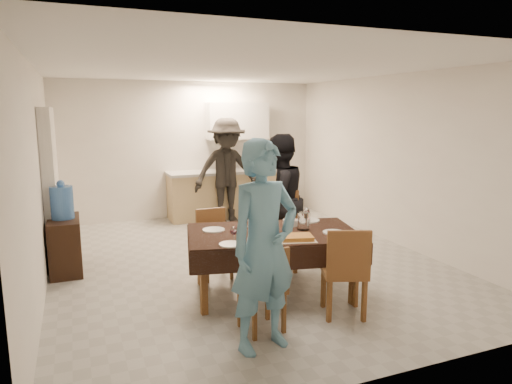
# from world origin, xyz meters

# --- Properties ---
(floor) EXTENTS (5.00, 6.00, 0.02)m
(floor) POSITION_xyz_m (0.00, 0.00, 0.00)
(floor) COLOR #AAAAA5
(floor) RESTS_ON ground
(ceiling) EXTENTS (5.00, 6.00, 0.02)m
(ceiling) POSITION_xyz_m (0.00, 0.00, 2.60)
(ceiling) COLOR white
(ceiling) RESTS_ON wall_back
(wall_back) EXTENTS (5.00, 0.02, 2.60)m
(wall_back) POSITION_xyz_m (0.00, 3.00, 1.30)
(wall_back) COLOR white
(wall_back) RESTS_ON floor
(wall_front) EXTENTS (5.00, 0.02, 2.60)m
(wall_front) POSITION_xyz_m (0.00, -3.00, 1.30)
(wall_front) COLOR white
(wall_front) RESTS_ON floor
(wall_left) EXTENTS (0.02, 6.00, 2.60)m
(wall_left) POSITION_xyz_m (-2.50, 0.00, 1.30)
(wall_left) COLOR white
(wall_left) RESTS_ON floor
(wall_right) EXTENTS (0.02, 6.00, 2.60)m
(wall_right) POSITION_xyz_m (2.50, 0.00, 1.30)
(wall_right) COLOR white
(wall_right) RESTS_ON floor
(stub_partition) EXTENTS (0.15, 1.40, 2.10)m
(stub_partition) POSITION_xyz_m (-2.42, 1.20, 1.05)
(stub_partition) COLOR silver
(stub_partition) RESTS_ON floor
(kitchen_base_cabinet) EXTENTS (2.20, 0.60, 0.86)m
(kitchen_base_cabinet) POSITION_xyz_m (0.60, 2.68, 0.43)
(kitchen_base_cabinet) COLOR tan
(kitchen_base_cabinet) RESTS_ON floor
(kitchen_worktop) EXTENTS (2.24, 0.64, 0.05)m
(kitchen_worktop) POSITION_xyz_m (0.60, 2.68, 0.89)
(kitchen_worktop) COLOR #B3B4AE
(kitchen_worktop) RESTS_ON kitchen_base_cabinet
(upper_cabinet) EXTENTS (1.20, 0.34, 0.70)m
(upper_cabinet) POSITION_xyz_m (0.90, 2.82, 1.85)
(upper_cabinet) COLOR white
(upper_cabinet) RESTS_ON wall_back
(dining_table) EXTENTS (2.06, 1.47, 0.73)m
(dining_table) POSITION_xyz_m (-0.10, -1.16, 0.69)
(dining_table) COLOR black
(dining_table) RESTS_ON floor
(chair_near_left) EXTENTS (0.42, 0.42, 0.45)m
(chair_near_left) POSITION_xyz_m (-0.55, -1.99, 0.51)
(chair_near_left) COLOR brown
(chair_near_left) RESTS_ON floor
(chair_near_right) EXTENTS (0.55, 0.56, 0.51)m
(chair_near_right) POSITION_xyz_m (0.35, -2.00, 0.57)
(chair_near_right) COLOR brown
(chair_near_right) RESTS_ON floor
(chair_far_left) EXTENTS (0.39, 0.39, 0.46)m
(chair_far_left) POSITION_xyz_m (-0.55, -0.49, 0.52)
(chair_far_left) COLOR brown
(chair_far_left) RESTS_ON floor
(chair_far_right) EXTENTS (0.61, 0.63, 0.54)m
(chair_far_right) POSITION_xyz_m (0.35, -0.51, 0.62)
(chair_far_right) COLOR brown
(chair_far_right) RESTS_ON floor
(console) EXTENTS (0.38, 0.76, 0.71)m
(console) POSITION_xyz_m (-2.28, 0.49, 0.35)
(console) COLOR black
(console) RESTS_ON floor
(water_jug) EXTENTS (0.28, 0.28, 0.42)m
(water_jug) POSITION_xyz_m (-2.28, 0.49, 0.91)
(water_jug) COLOR #4680D4
(water_jug) RESTS_ON console
(wine_bottle) EXTENTS (0.08, 0.08, 0.32)m
(wine_bottle) POSITION_xyz_m (-0.15, -1.11, 0.89)
(wine_bottle) COLOR black
(wine_bottle) RESTS_ON dining_table
(water_pitcher) EXTENTS (0.13, 0.13, 0.20)m
(water_pitcher) POSITION_xyz_m (0.25, -1.21, 0.83)
(water_pitcher) COLOR white
(water_pitcher) RESTS_ON dining_table
(savoury_tart) EXTENTS (0.44, 0.38, 0.05)m
(savoury_tart) POSITION_xyz_m (0.00, -1.54, 0.75)
(savoury_tart) COLOR #CC7F3C
(savoury_tart) RESTS_ON dining_table
(salad_bowl) EXTENTS (0.18, 0.18, 0.07)m
(salad_bowl) POSITION_xyz_m (0.20, -0.98, 0.76)
(salad_bowl) COLOR silver
(salad_bowl) RESTS_ON dining_table
(mushroom_dish) EXTENTS (0.19, 0.19, 0.03)m
(mushroom_dish) POSITION_xyz_m (-0.15, -0.88, 0.74)
(mushroom_dish) COLOR silver
(mushroom_dish) RESTS_ON dining_table
(wine_glass_a) EXTENTS (0.08, 0.08, 0.17)m
(wine_glass_a) POSITION_xyz_m (-0.65, -1.41, 0.82)
(wine_glass_a) COLOR white
(wine_glass_a) RESTS_ON dining_table
(wine_glass_b) EXTENTS (0.08, 0.08, 0.18)m
(wine_glass_b) POSITION_xyz_m (0.45, -0.91, 0.82)
(wine_glass_b) COLOR white
(wine_glass_b) RESTS_ON dining_table
(wine_glass_c) EXTENTS (0.08, 0.08, 0.18)m
(wine_glass_c) POSITION_xyz_m (-0.30, -0.86, 0.82)
(wine_glass_c) COLOR white
(wine_glass_c) RESTS_ON dining_table
(plate_near_left) EXTENTS (0.24, 0.24, 0.01)m
(plate_near_left) POSITION_xyz_m (-0.70, -1.46, 0.73)
(plate_near_left) COLOR silver
(plate_near_left) RESTS_ON dining_table
(plate_near_right) EXTENTS (0.25, 0.25, 0.01)m
(plate_near_right) POSITION_xyz_m (0.50, -1.46, 0.74)
(plate_near_right) COLOR silver
(plate_near_right) RESTS_ON dining_table
(plate_far_left) EXTENTS (0.25, 0.25, 0.01)m
(plate_far_left) POSITION_xyz_m (-0.70, -0.86, 0.74)
(plate_far_left) COLOR silver
(plate_far_left) RESTS_ON dining_table
(plate_far_right) EXTENTS (0.28, 0.28, 0.02)m
(plate_far_right) POSITION_xyz_m (0.50, -0.86, 0.74)
(plate_far_right) COLOR silver
(plate_far_right) RESTS_ON dining_table
(microwave) EXTENTS (0.50, 0.34, 0.28)m
(microwave) POSITION_xyz_m (1.42, 2.68, 1.05)
(microwave) COLOR white
(microwave) RESTS_ON kitchen_worktop
(person_near) EXTENTS (0.75, 0.58, 1.84)m
(person_near) POSITION_xyz_m (-0.65, -2.21, 0.92)
(person_near) COLOR #5C93B1
(person_near) RESTS_ON floor
(person_far) EXTENTS (1.03, 0.92, 1.75)m
(person_far) POSITION_xyz_m (0.45, -0.11, 0.88)
(person_far) COLOR black
(person_far) RESTS_ON floor
(person_kitchen) EXTENTS (1.24, 0.71, 1.92)m
(person_kitchen) POSITION_xyz_m (0.48, 2.23, 0.96)
(person_kitchen) COLOR black
(person_kitchen) RESTS_ON floor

